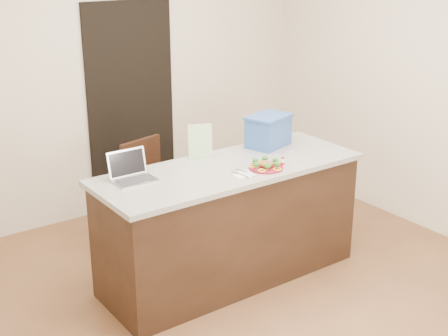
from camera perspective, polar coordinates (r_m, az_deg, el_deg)
ground at (r=4.84m, az=2.27°, el=-10.98°), size 4.00×4.00×0.00m
room_shell at (r=4.24m, az=2.56°, el=8.16°), size 4.00×4.00×4.00m
doorway at (r=6.07m, az=-8.46°, el=5.52°), size 0.90×0.02×2.00m
island at (r=4.80m, az=0.50°, el=-5.00°), size 2.06×0.76×0.92m
plate at (r=4.59m, az=3.86°, el=0.07°), size 0.25×0.25×0.02m
meatballs at (r=4.58m, az=3.83°, el=0.34°), size 0.10×0.10×0.04m
broccoli at (r=4.57m, az=3.87°, el=0.54°), size 0.22×0.20×0.04m
pepper_rings at (r=4.58m, az=3.86°, el=0.17°), size 0.24×0.25×0.01m
napkin at (r=4.46m, az=1.72°, el=-0.58°), size 0.16×0.16×0.01m
fork at (r=4.46m, az=1.43°, el=-0.52°), size 0.04×0.17×0.00m
knife at (r=4.46m, az=2.17°, el=-0.48°), size 0.05×0.20×0.01m
yogurt_bottle at (r=4.63m, az=5.39°, el=0.50°), size 0.03×0.03×0.07m
laptop at (r=4.40m, az=-8.52°, el=-0.38°), size 0.29×0.23×0.20m
leaflet at (r=4.77m, az=-2.19°, el=2.46°), size 0.19×0.11×0.27m
blue_box at (r=5.07m, az=4.07°, el=3.43°), size 0.42×0.35×0.26m
chair at (r=5.30m, az=-6.97°, el=-1.86°), size 0.50×0.50×0.94m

